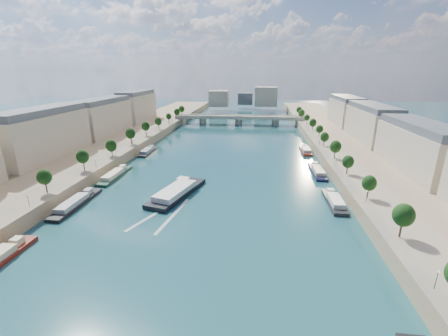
# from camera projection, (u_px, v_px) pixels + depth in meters

# --- Properties ---
(ground) EXTENTS (700.00, 700.00, 0.00)m
(ground) POSITION_uv_depth(u_px,v_px,m) (223.00, 163.00, 155.07)
(ground) COLOR #0B2631
(ground) RESTS_ON ground
(quay_left) EXTENTS (44.00, 520.00, 5.00)m
(quay_left) POSITION_uv_depth(u_px,v_px,m) (92.00, 154.00, 162.19)
(quay_left) COLOR #9E8460
(quay_left) RESTS_ON ground
(quay_right) EXTENTS (44.00, 520.00, 5.00)m
(quay_right) POSITION_uv_depth(u_px,v_px,m) (369.00, 163.00, 146.39)
(quay_right) COLOR #9E8460
(quay_right) RESTS_ON ground
(pave_left) EXTENTS (14.00, 520.00, 0.10)m
(pave_left) POSITION_uv_depth(u_px,v_px,m) (117.00, 150.00, 159.76)
(pave_left) COLOR gray
(pave_left) RESTS_ON quay_left
(pave_right) EXTENTS (14.00, 520.00, 0.10)m
(pave_right) POSITION_uv_depth(u_px,v_px,m) (338.00, 157.00, 147.25)
(pave_right) COLOR gray
(pave_right) RESTS_ON quay_right
(trees_left) EXTENTS (4.80, 268.80, 8.26)m
(trees_left) POSITION_uv_depth(u_px,v_px,m) (122.00, 139.00, 159.74)
(trees_left) COLOR #382B1E
(trees_left) RESTS_ON ground
(trees_right) EXTENTS (4.80, 268.80, 8.26)m
(trees_right) POSITION_uv_depth(u_px,v_px,m) (331.00, 141.00, 155.23)
(trees_right) COLOR #382B1E
(trees_right) RESTS_ON ground
(lamps_left) EXTENTS (0.36, 200.36, 4.28)m
(lamps_left) POSITION_uv_depth(u_px,v_px,m) (116.00, 150.00, 148.97)
(lamps_left) COLOR black
(lamps_left) RESTS_ON ground
(lamps_right) EXTENTS (0.36, 200.36, 4.28)m
(lamps_right) POSITION_uv_depth(u_px,v_px,m) (327.00, 148.00, 151.61)
(lamps_right) COLOR black
(lamps_right) RESTS_ON ground
(buildings_left) EXTENTS (16.00, 226.00, 23.20)m
(buildings_left) POSITION_uv_depth(u_px,v_px,m) (78.00, 124.00, 170.63)
(buildings_left) COLOR #BAAA8F
(buildings_left) RESTS_ON ground
(buildings_right) EXTENTS (16.00, 226.00, 23.20)m
(buildings_right) POSITION_uv_depth(u_px,v_px,m) (392.00, 130.00, 151.97)
(buildings_right) COLOR #BAAA8F
(buildings_right) RESTS_ON ground
(skyline) EXTENTS (79.00, 42.00, 22.00)m
(skyline) POSITION_uv_depth(u_px,v_px,m) (247.00, 98.00, 357.48)
(skyline) COLOR #BAAA8F
(skyline) RESTS_ON ground
(bridge) EXTENTS (112.00, 12.00, 8.15)m
(bridge) POSITION_uv_depth(u_px,v_px,m) (239.00, 119.00, 262.66)
(bridge) COLOR #C1B79E
(bridge) RESTS_ON ground
(tour_barge) EXTENTS (17.02, 32.86, 4.29)m
(tour_barge) POSITION_uv_depth(u_px,v_px,m) (177.00, 192.00, 114.19)
(tour_barge) COLOR black
(tour_barge) RESTS_ON ground
(wake) EXTENTS (14.33, 25.90, 0.04)m
(wake) POSITION_uv_depth(u_px,v_px,m) (164.00, 215.00, 98.99)
(wake) COLOR silver
(wake) RESTS_ON ground
(moored_barges_left) EXTENTS (5.00, 154.09, 3.60)m
(moored_barges_left) POSITION_uv_depth(u_px,v_px,m) (79.00, 201.00, 107.25)
(moored_barges_left) COLOR #172133
(moored_barges_left) RESTS_ON ground
(moored_barges_right) EXTENTS (5.00, 164.68, 3.60)m
(moored_barges_right) POSITION_uv_depth(u_px,v_px,m) (331.00, 195.00, 112.91)
(moored_barges_right) COLOR black
(moored_barges_right) RESTS_ON ground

